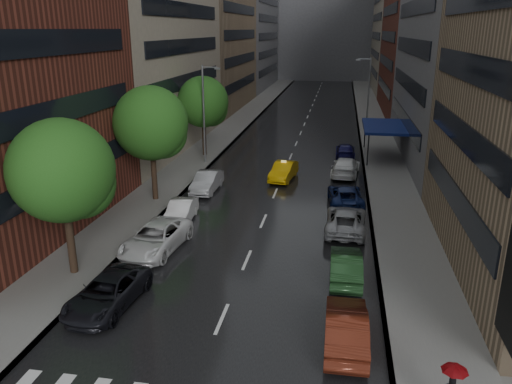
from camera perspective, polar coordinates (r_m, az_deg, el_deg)
ground at (r=19.74m, az=-6.79°, el=-20.36°), size 220.00×220.00×0.00m
road at (r=66.06m, az=5.42°, el=7.40°), size 14.00×140.00×0.01m
sidewalk_left at (r=67.29m, az=-2.31°, el=7.73°), size 4.00×140.00×0.15m
sidewalk_right at (r=66.01m, az=13.29°, el=7.06°), size 4.00×140.00×0.15m
buildings_left at (r=76.22m, az=-5.75°, el=20.89°), size 8.00×108.00×38.00m
buildings_right at (r=72.23m, az=18.93°, el=19.46°), size 8.05×109.10×36.00m
building_far at (r=132.88m, az=8.07°, el=19.62°), size 40.00×14.00×32.00m
tree_near at (r=26.22m, az=-21.31°, el=2.27°), size 5.17×5.17×8.23m
tree_mid at (r=36.66m, az=-11.94°, el=7.67°), size 5.34×5.34×8.51m
tree_far at (r=49.77m, az=-6.08°, el=10.20°), size 4.99×4.99×7.95m
taxi at (r=42.43m, az=3.17°, el=2.41°), size 2.21×4.75×1.51m
parked_cars_left at (r=30.31m, az=-10.68°, el=-4.47°), size 3.19×22.59×1.58m
parked_cars_right at (r=35.49m, az=10.21°, el=-1.06°), size 2.82×36.48×1.58m
street_lamp_left at (r=47.02m, az=-5.90°, el=9.06°), size 1.74×0.22×9.00m
street_lamp_right at (r=60.27m, az=12.64°, el=10.72°), size 1.74×0.22×9.00m
awning at (r=50.75m, az=14.41°, el=7.25°), size 4.00×8.00×3.12m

